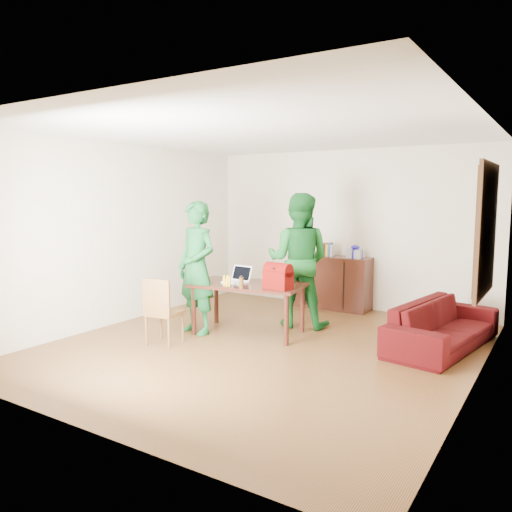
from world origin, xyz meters
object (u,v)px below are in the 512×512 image
Objects in this scene: table at (248,290)px; red_bag at (278,278)px; sofa at (443,325)px; person_near at (197,268)px; bottle at (241,282)px; chair at (164,325)px; person_far at (298,260)px; laptop at (235,280)px.

red_bag is (0.54, -0.11, 0.22)m from table.
sofa is at bearing 31.71° from red_bag.
table is at bearing 40.24° from person_near.
chair is at bearing -141.57° from bottle.
sofa is at bearing 31.07° from person_near.
person_far is 0.88m from red_bag.
person_near reaches higher than laptop.
table is 0.59m from red_bag.
person_far is 1.02m from laptop.
table is 1.87× the size of chair.
red_bag reaches higher than bottle.
red_bag is (0.14, -0.86, -0.14)m from person_far.
table is 0.84× the size of person_far.
person_far is (0.39, 0.75, 0.36)m from table.
person_far reaches higher than red_bag.
chair is 0.94m from person_near.
red_bag reaches higher than sofa.
person_near reaches higher than chair.
table is at bearing 48.52° from chair.
sofa is at bearing 7.21° from table.
sofa is at bearing 167.03° from person_far.
table is 0.82× the size of sofa.
red_bag is (0.72, -0.05, 0.09)m from laptop.
person_near is at bearing 33.71° from person_far.
red_bag is (1.19, 0.90, 0.59)m from chair.
person_near is 3.34m from sofa.
bottle is 2.63m from sofa.
person_near is at bearing 178.02° from bottle.
chair is at bearing -110.90° from laptop.
red_bag reaches higher than table.
chair is at bearing -80.73° from person_near.
chair is at bearing -135.54° from red_bag.
red_bag reaches higher than laptop.
person_far is at bearing 77.12° from bottle.
person_far is at bearing 52.37° from table.
table is 9.52× the size of bottle.
bottle is at bearing 30.14° from chair.
laptop is (0.47, 0.95, 0.50)m from chair.
person_near is 5.08× the size of red_bag.
person_far is 5.38× the size of red_bag.
person_near is 1.50m from person_far.
person_near is at bearing -141.37° from laptop.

